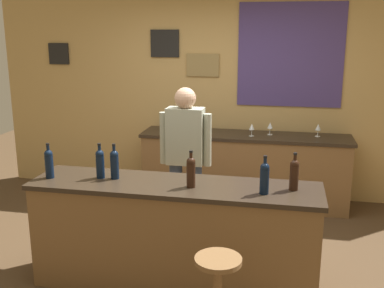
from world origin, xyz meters
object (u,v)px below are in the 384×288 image
(wine_glass_d, at_px, (318,128))
(wine_glass_b, at_px, (252,127))
(wine_bottle_e, at_px, (264,177))
(wine_glass_c, at_px, (270,126))
(wine_glass_a, at_px, (166,122))
(bartender, at_px, (185,156))
(wine_bottle_a, at_px, (49,163))
(bar_stool, at_px, (218,287))
(wine_bottle_d, at_px, (191,171))
(wine_bottle_f, at_px, (294,174))
(wine_bottle_c, at_px, (114,163))
(wine_bottle_b, at_px, (100,163))

(wine_glass_d, bearing_deg, wine_glass_b, -169.95)
(wine_bottle_e, distance_m, wine_glass_c, 2.19)
(wine_glass_a, height_order, wine_glass_c, same)
(bartender, height_order, wine_bottle_a, bartender)
(wine_bottle_e, xyz_separation_m, wine_glass_d, (0.53, 2.20, -0.05))
(bar_stool, bearing_deg, wine_glass_b, 89.99)
(bar_stool, height_order, wine_glass_d, wine_glass_d)
(wine_bottle_d, height_order, wine_bottle_f, same)
(wine_bottle_e, bearing_deg, wine_glass_b, 97.10)
(wine_bottle_c, bearing_deg, wine_bottle_f, 0.55)
(wine_bottle_f, distance_m, wine_glass_a, 2.57)
(wine_bottle_e, relative_size, wine_glass_d, 1.97)
(wine_bottle_a, relative_size, wine_glass_b, 1.97)
(wine_glass_a, bearing_deg, wine_glass_d, 1.41)
(wine_bottle_b, xyz_separation_m, wine_bottle_e, (1.39, -0.11, 0.00))
(bar_stool, distance_m, wine_bottle_e, 0.92)
(wine_bottle_d, bearing_deg, bartender, 105.34)
(bartender, distance_m, wine_bottle_f, 1.29)
(wine_bottle_a, relative_size, wine_bottle_b, 1.00)
(wine_bottle_b, relative_size, wine_bottle_f, 1.00)
(bar_stool, xyz_separation_m, wine_glass_d, (0.79, 2.85, 0.55))
(wine_glass_c, bearing_deg, wine_glass_b, -149.69)
(bar_stool, xyz_separation_m, wine_bottle_f, (0.48, 0.78, 0.60))
(wine_glass_d, bearing_deg, wine_glass_c, -178.57)
(wine_bottle_a, height_order, wine_bottle_b, same)
(wine_bottle_c, relative_size, wine_glass_d, 1.97)
(bartender, distance_m, wine_glass_b, 1.30)
(wine_bottle_e, bearing_deg, wine_glass_d, 76.52)
(wine_bottle_d, height_order, wine_glass_a, wine_bottle_d)
(wine_bottle_b, relative_size, wine_bottle_e, 1.00)
(wine_bottle_c, bearing_deg, wine_glass_a, 92.54)
(wine_bottle_b, xyz_separation_m, wine_bottle_c, (0.13, 0.01, 0.00))
(wine_bottle_e, xyz_separation_m, wine_bottle_f, (0.23, 0.14, 0.00))
(wine_bottle_b, relative_size, wine_glass_d, 1.97)
(wine_glass_b, bearing_deg, wine_bottle_a, -127.53)
(wine_bottle_c, height_order, wine_bottle_d, same)
(wine_bottle_a, bearing_deg, bartender, 40.74)
(bar_stool, xyz_separation_m, wine_bottle_a, (-1.56, 0.68, 0.60))
(wine_bottle_a, bearing_deg, bar_stool, -23.34)
(wine_bottle_a, height_order, wine_glass_b, wine_bottle_a)
(wine_bottle_e, xyz_separation_m, wine_glass_b, (-0.26, 2.06, -0.05))
(bar_stool, relative_size, wine_bottle_b, 2.22)
(bar_stool, relative_size, wine_glass_c, 4.39)
(bar_stool, relative_size, wine_bottle_d, 2.22)
(wine_glass_a, relative_size, wine_glass_b, 1.00)
(wine_bottle_c, xyz_separation_m, wine_bottle_e, (1.27, -0.12, 0.00))
(bartender, relative_size, wine_glass_b, 10.45)
(wine_bottle_a, bearing_deg, wine_bottle_f, 3.06)
(wine_bottle_f, bearing_deg, bar_stool, -121.60)
(bar_stool, relative_size, wine_bottle_f, 2.22)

